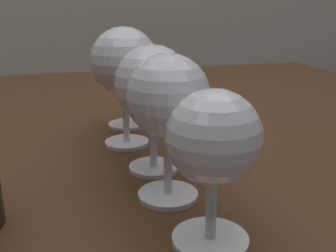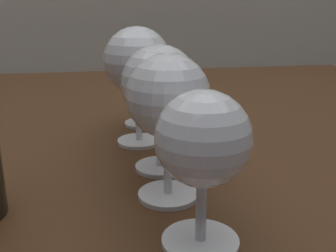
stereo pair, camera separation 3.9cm
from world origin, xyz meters
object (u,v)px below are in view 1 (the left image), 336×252
object	(u,v)px
wine_glass_port	(214,143)
wine_glass_chardonnay	(124,63)
wine_glass_pinot	(125,74)
wine_glass_merlot	(153,85)
wine_glass_cabernet	(168,100)

from	to	relation	value
wine_glass_port	wine_glass_chardonnay	xyz separation A→B (m)	(-0.03, 0.25, 0.03)
wine_glass_chardonnay	wine_glass_pinot	world-z (taller)	wine_glass_chardonnay
wine_glass_port	wine_glass_pinot	bearing A→B (deg)	91.92
wine_glass_merlot	wine_glass_pinot	xyz separation A→B (m)	(-0.00, 0.18, -0.02)
wine_glass_merlot	wine_glass_cabernet	bearing A→B (deg)	-91.95
wine_glass_chardonnay	wine_glass_pinot	xyz separation A→B (m)	(0.01, 0.08, -0.03)
wine_glass_port	wine_glass_pinot	distance (m)	0.34
wine_glass_cabernet	wine_glass_pinot	size ratio (longest dim) A/B	1.20
wine_glass_cabernet	wine_glass_merlot	xyz separation A→B (m)	(0.00, 0.07, 0.00)
wine_glass_cabernet	wine_glass_chardonnay	size ratio (longest dim) A/B	0.91
wine_glass_chardonnay	wine_glass_pinot	size ratio (longest dim) A/B	1.31
wine_glass_merlot	wine_glass_chardonnay	bearing A→B (deg)	99.55
wine_glass_port	wine_glass_merlot	distance (m)	0.16
wine_glass_chardonnay	wine_glass_pinot	distance (m)	0.09
wine_glass_port	wine_glass_pinot	xyz separation A→B (m)	(-0.01, 0.34, -0.00)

